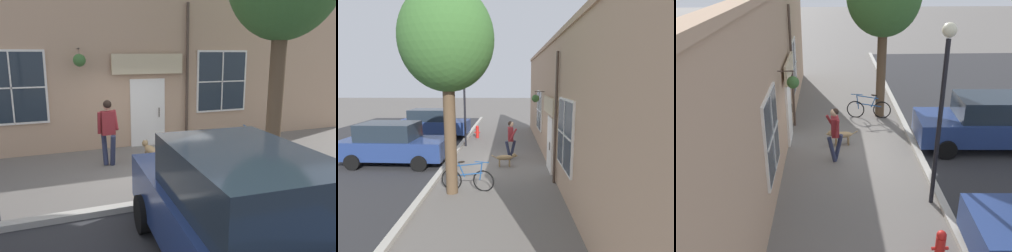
{
  "view_description": "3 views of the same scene",
  "coord_description": "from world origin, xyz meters",
  "views": [
    {
      "loc": [
        7.52,
        -2.14,
        2.84
      ],
      "look_at": [
        -0.68,
        0.83,
        0.92
      ],
      "focal_mm": 35.0,
      "sensor_mm": 36.0,
      "label": 1
    },
    {
      "loc": [
        -0.57,
        10.55,
        3.43
      ],
      "look_at": [
        -0.44,
        -2.19,
        1.26
      ],
      "focal_mm": 28.0,
      "sensor_mm": 36.0,
      "label": 2
    },
    {
      "loc": [
        -0.82,
        -11.05,
        5.58
      ],
      "look_at": [
        -0.41,
        -1.47,
        1.43
      ],
      "focal_mm": 40.0,
      "sensor_mm": 36.0,
      "label": 3
    }
  ],
  "objects": [
    {
      "name": "dog_on_leash",
      "position": [
        -0.46,
        0.25,
        0.37
      ],
      "size": [
        1.09,
        0.3,
        0.57
      ],
      "color": "#997A51",
      "rests_on": "ground_plane"
    },
    {
      "name": "ground_plane",
      "position": [
        0.0,
        0.0,
        0.0
      ],
      "size": [
        90.0,
        90.0,
        0.0
      ],
      "primitive_type": "plane",
      "color": "#66605B"
    },
    {
      "name": "pedestrian_walking",
      "position": [
        -0.66,
        -0.8,
        1.03
      ],
      "size": [
        0.53,
        0.55,
        1.72
      ],
      "color": "#282D47",
      "rests_on": "ground_plane"
    },
    {
      "name": "storefront_facade",
      "position": [
        -2.34,
        0.01,
        2.51
      ],
      "size": [
        0.95,
        18.0,
        5.02
      ],
      "color": "tan",
      "rests_on": "ground_plane"
    },
    {
      "name": "parked_car_mid_block",
      "position": [
        4.24,
        -0.05,
        0.88
      ],
      "size": [
        4.37,
        2.08,
        1.75
      ],
      "color": "navy",
      "rests_on": "ground_plane"
    },
    {
      "name": "leaning_bicycle",
      "position": [
        0.74,
        2.66,
        0.38
      ],
      "size": [
        1.73,
        0.31,
        1.0
      ],
      "color": "black",
      "rests_on": "ground_plane"
    }
  ]
}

